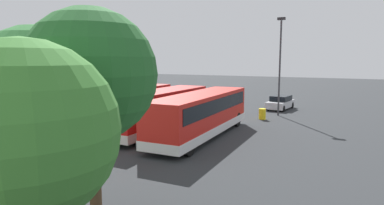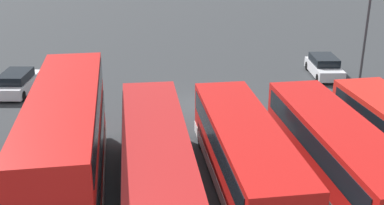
% 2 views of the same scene
% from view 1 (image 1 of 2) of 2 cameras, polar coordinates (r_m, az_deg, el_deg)
% --- Properties ---
extents(ground_plane, '(140.00, 140.00, 0.00)m').
position_cam_1_polar(ground_plane, '(34.20, -1.67, -1.14)').
color(ground_plane, '#2D3033').
extents(bus_single_deck_near_end, '(3.10, 11.60, 2.95)m').
position_cam_1_polar(bus_single_deck_near_end, '(21.62, 1.73, -1.89)').
color(bus_single_deck_near_end, red).
rests_on(bus_single_deck_near_end, ground).
extents(bus_single_deck_second, '(2.86, 10.98, 2.95)m').
position_cam_1_polar(bus_single_deck_second, '(23.57, -5.77, -1.14)').
color(bus_single_deck_second, '#B71411').
rests_on(bus_single_deck_second, ground).
extents(bus_single_deck_third, '(2.75, 10.78, 2.95)m').
position_cam_1_polar(bus_single_deck_third, '(26.19, -12.21, -0.41)').
color(bus_single_deck_third, '#B71411').
rests_on(bus_single_deck_third, ground).
extents(bus_single_deck_fourth, '(2.61, 11.85, 2.95)m').
position_cam_1_polar(bus_single_deck_fourth, '(28.62, -18.00, 0.07)').
color(bus_single_deck_fourth, '#A51919').
rests_on(bus_single_deck_fourth, ground).
extents(bus_double_decker_fifth, '(2.86, 11.65, 4.55)m').
position_cam_1_polar(bus_double_decker_fifth, '(31.23, -22.09, 2.01)').
color(bus_double_decker_fifth, '#B71411').
rests_on(bus_double_decker_fifth, ground).
extents(car_hatchback_silver, '(2.22, 4.35, 1.43)m').
position_cam_1_polar(car_hatchback_silver, '(35.19, 15.38, -0.01)').
color(car_hatchback_silver, silver).
rests_on(car_hatchback_silver, ground).
extents(car_small_green, '(2.38, 4.56, 1.43)m').
position_cam_1_polar(car_small_green, '(44.18, -12.79, 1.57)').
color(car_small_green, silver).
rests_on(car_small_green, ground).
extents(lamp_post_tall, '(0.70, 0.30, 8.97)m').
position_cam_1_polar(lamp_post_tall, '(30.80, 15.32, 7.31)').
color(lamp_post_tall, '#38383D').
rests_on(lamp_post_tall, ground).
extents(waste_bin_yellow, '(0.60, 0.60, 0.95)m').
position_cam_1_polar(waste_bin_yellow, '(28.81, 12.34, -2.00)').
color(waste_bin_yellow, yellow).
rests_on(waste_bin_yellow, ground).
extents(tree_leftmost, '(3.63, 3.63, 5.62)m').
position_cam_1_polar(tree_leftmost, '(6.97, -27.40, -4.82)').
color(tree_leftmost, '#4C3823').
rests_on(tree_leftmost, ground).
extents(tree_midleft, '(3.89, 3.89, 6.22)m').
position_cam_1_polar(tree_midleft, '(10.68, -25.38, 1.88)').
color(tree_midleft, '#4C3823').
rests_on(tree_midleft, ground).
extents(tree_midright, '(3.89, 3.89, 6.70)m').
position_cam_1_polar(tree_midright, '(9.80, -17.50, 4.61)').
color(tree_midright, '#4C3823').
rests_on(tree_midright, ground).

